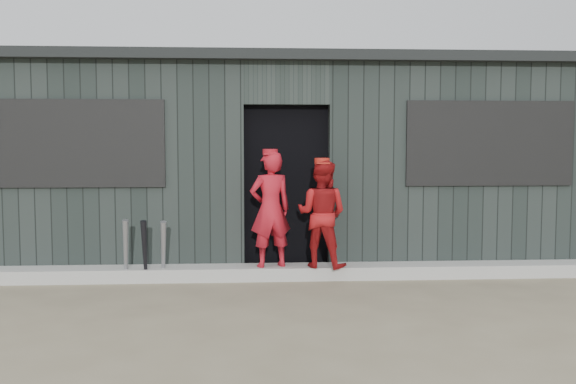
{
  "coord_description": "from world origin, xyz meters",
  "views": [
    {
      "loc": [
        -0.45,
        -5.43,
        1.57
      ],
      "look_at": [
        0.0,
        1.8,
        1.0
      ],
      "focal_mm": 40.0,
      "sensor_mm": 36.0,
      "label": 1
    }
  ],
  "objects": [
    {
      "name": "player_grey_back",
      "position": [
        0.29,
        2.48,
        0.66
      ],
      "size": [
        0.72,
        0.56,
        1.31
      ],
      "primitive_type": "imported",
      "rotation": [
        0.0,
        0.0,
        3.38
      ],
      "color": "silver",
      "rests_on": "ground"
    },
    {
      "name": "player_red_right",
      "position": [
        0.38,
        1.72,
        0.76
      ],
      "size": [
        0.73,
        0.66,
        1.21
      ],
      "primitive_type": "imported",
      "rotation": [
        0.0,
        0.0,
        2.71
      ],
      "color": "maroon",
      "rests_on": "curb"
    },
    {
      "name": "bat_left",
      "position": [
        -1.81,
        1.68,
        0.36
      ],
      "size": [
        0.12,
        0.25,
        0.73
      ],
      "primitive_type": "cone",
      "rotation": [
        0.24,
        0.0,
        0.22
      ],
      "color": "gray",
      "rests_on": "ground"
    },
    {
      "name": "ground",
      "position": [
        0.0,
        0.0,
        0.0
      ],
      "size": [
        80.0,
        80.0,
        0.0
      ],
      "primitive_type": "plane",
      "color": "#70654D",
      "rests_on": "ground"
    },
    {
      "name": "curb",
      "position": [
        0.0,
        1.82,
        0.07
      ],
      "size": [
        8.0,
        0.36,
        0.15
      ],
      "primitive_type": "cube",
      "color": "#9F9F9A",
      "rests_on": "ground"
    },
    {
      "name": "bat_mid",
      "position": [
        -1.4,
        1.71,
        0.35
      ],
      "size": [
        0.12,
        0.27,
        0.7
      ],
      "primitive_type": "cone",
      "rotation": [
        0.29,
        0.0,
        0.18
      ],
      "color": "gray",
      "rests_on": "ground"
    },
    {
      "name": "bat_right",
      "position": [
        -1.6,
        1.66,
        0.36
      ],
      "size": [
        0.07,
        0.21,
        0.71
      ],
      "primitive_type": "cone",
      "rotation": [
        0.2,
        0.0,
        0.02
      ],
      "color": "black",
      "rests_on": "ground"
    },
    {
      "name": "player_red_left",
      "position": [
        -0.2,
        1.78,
        0.81
      ],
      "size": [
        0.55,
        0.43,
        1.31
      ],
      "primitive_type": "imported",
      "rotation": [
        0.0,
        0.0,
        3.41
      ],
      "color": "#AF1523",
      "rests_on": "curb"
    },
    {
      "name": "dugout",
      "position": [
        0.0,
        3.5,
        1.29
      ],
      "size": [
        8.3,
        3.3,
        2.62
      ],
      "color": "black",
      "rests_on": "ground"
    }
  ]
}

